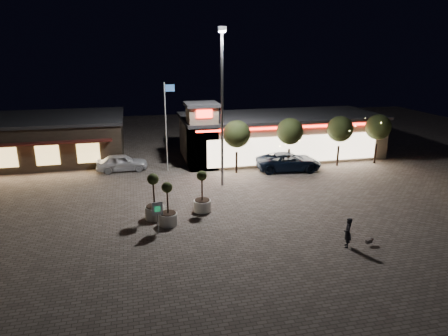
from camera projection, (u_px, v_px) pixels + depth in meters
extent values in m
plane|color=#72655C|center=(220.00, 228.00, 25.01)|extent=(90.00, 90.00, 0.00)
cube|color=tan|center=(280.00, 136.00, 41.51)|extent=(20.00, 8.00, 4.00)
cube|color=#262628|center=(281.00, 116.00, 40.89)|extent=(20.40, 8.40, 0.30)
cube|color=#FFE4BF|center=(295.00, 149.00, 37.85)|extent=(17.00, 0.12, 2.60)
cube|color=#FF2114|center=(296.00, 127.00, 37.20)|extent=(19.00, 0.10, 0.18)
cube|color=tan|center=(202.00, 137.00, 36.85)|extent=(2.60, 2.60, 5.80)
cube|color=#262628|center=(202.00, 104.00, 35.96)|extent=(3.00, 3.00, 0.30)
cube|color=#FF2114|center=(204.00, 114.00, 34.89)|extent=(1.40, 0.10, 0.70)
cube|color=#382D23|center=(40.00, 140.00, 40.03)|extent=(16.00, 10.00, 4.00)
cube|color=#262628|center=(38.00, 118.00, 39.41)|extent=(16.40, 10.40, 0.30)
cube|color=#591E19|center=(27.00, 144.00, 34.77)|extent=(14.40, 0.80, 0.15)
cube|color=#FFD072|center=(5.00, 158.00, 35.01)|extent=(2.00, 0.12, 1.80)
cube|color=#FFD072|center=(48.00, 155.00, 35.77)|extent=(2.00, 0.12, 1.80)
cube|color=#FFD072|center=(88.00, 153.00, 36.53)|extent=(2.00, 0.12, 1.80)
cylinder|color=gray|center=(222.00, 113.00, 31.16)|extent=(0.20, 0.20, 12.00)
cube|color=gray|center=(222.00, 29.00, 29.36)|extent=(0.60, 0.40, 0.35)
cube|color=white|center=(222.00, 32.00, 29.42)|extent=(0.45, 0.30, 0.08)
cylinder|color=white|center=(166.00, 128.00, 35.53)|extent=(0.10, 0.10, 8.00)
cube|color=#295799|center=(170.00, 88.00, 34.61)|extent=(0.90, 0.04, 0.60)
cylinder|color=#332319|center=(236.00, 162.00, 35.85)|extent=(0.20, 0.20, 1.92)
sphere|color=#2D3819|center=(237.00, 134.00, 35.09)|extent=(2.42, 2.42, 2.42)
cylinder|color=#332319|center=(289.00, 159.00, 36.94)|extent=(0.20, 0.20, 1.92)
sphere|color=#2D3819|center=(290.00, 131.00, 36.18)|extent=(2.42, 2.42, 2.42)
cylinder|color=#332319|center=(338.00, 156.00, 38.02)|extent=(0.20, 0.20, 1.92)
sphere|color=#2D3819|center=(340.00, 129.00, 37.26)|extent=(2.42, 2.42, 2.42)
cylinder|color=#332319|center=(375.00, 153.00, 38.89)|extent=(0.20, 0.20, 1.92)
sphere|color=#2D3819|center=(378.00, 127.00, 38.13)|extent=(2.42, 2.42, 2.42)
imported|color=black|center=(289.00, 161.00, 36.66)|extent=(6.20, 3.34, 1.65)
imported|color=silver|center=(122.00, 162.00, 36.51)|extent=(4.59, 1.86, 1.56)
imported|color=black|center=(348.00, 233.00, 22.47)|extent=(0.63, 0.75, 1.76)
cube|color=#59514C|center=(369.00, 241.00, 22.80)|extent=(0.43, 0.26, 0.21)
sphere|color=#59514C|center=(372.00, 239.00, 22.88)|extent=(0.19, 0.19, 0.19)
cylinder|color=silver|center=(155.00, 212.00, 26.38)|extent=(1.27, 1.27, 0.85)
cylinder|color=black|center=(154.00, 206.00, 26.25)|extent=(1.10, 1.10, 0.06)
cylinder|color=#332319|center=(154.00, 192.00, 25.97)|extent=(0.11, 0.11, 1.91)
sphere|color=#2D3819|center=(153.00, 179.00, 25.71)|extent=(0.74, 0.74, 0.74)
cylinder|color=silver|center=(168.00, 219.00, 25.45)|extent=(1.17, 1.17, 0.78)
cylinder|color=black|center=(168.00, 213.00, 25.33)|extent=(1.01, 1.01, 0.06)
cylinder|color=#332319|center=(167.00, 200.00, 25.07)|extent=(0.10, 0.10, 1.75)
sphere|color=#2D3819|center=(167.00, 187.00, 24.83)|extent=(0.68, 0.68, 0.68)
cylinder|color=silver|center=(202.00, 206.00, 27.56)|extent=(1.19, 1.19, 0.80)
cylinder|color=black|center=(202.00, 200.00, 27.44)|extent=(1.03, 1.03, 0.06)
cylinder|color=#332319|center=(202.00, 187.00, 27.17)|extent=(0.10, 0.10, 1.79)
sphere|color=#2D3819|center=(202.00, 176.00, 26.93)|extent=(0.70, 0.70, 0.70)
cylinder|color=gray|center=(158.00, 223.00, 24.36)|extent=(0.08, 0.08, 1.19)
cube|color=white|center=(157.00, 209.00, 24.09)|extent=(0.65, 0.12, 0.84)
cube|color=#1CAA5C|center=(157.00, 209.00, 24.05)|extent=(0.35, 0.05, 0.35)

